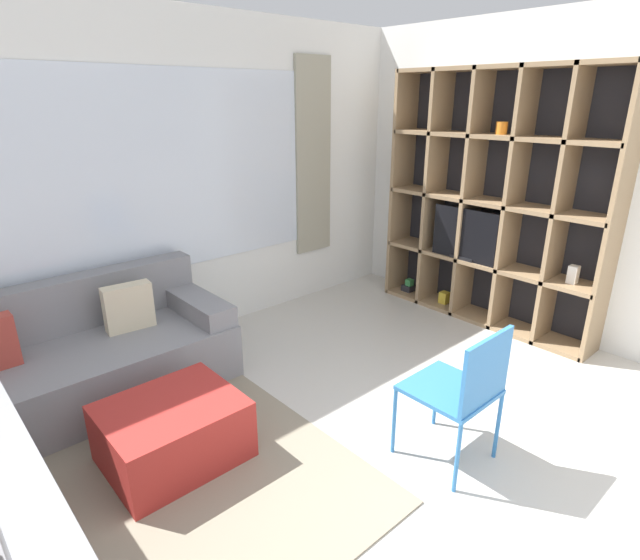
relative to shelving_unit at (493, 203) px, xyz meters
name	(u,v)px	position (x,y,z in m)	size (l,w,h in m)	color
wall_back	(166,184)	(-2.36, 1.59, 0.23)	(6.22, 0.11, 2.70)	white
wall_right	(513,177)	(0.18, -0.07, 0.23)	(0.07, 4.46, 2.70)	white
area_rug	(94,504)	(-3.67, 0.05, -1.12)	(2.62, 2.32, 0.01)	gray
shelving_unit	(493,203)	(0.00, 0.00, 0.00)	(0.36, 2.10, 2.28)	#232328
couch_main	(78,362)	(-3.37, 1.11, -0.83)	(2.04, 0.89, 0.81)	gray
ottoman	(173,432)	(-3.18, 0.09, -0.93)	(0.76, 0.63, 0.38)	#A82823
folding_chair	(464,386)	(-1.96, -1.03, -0.61)	(0.44, 0.46, 0.86)	#3375B7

